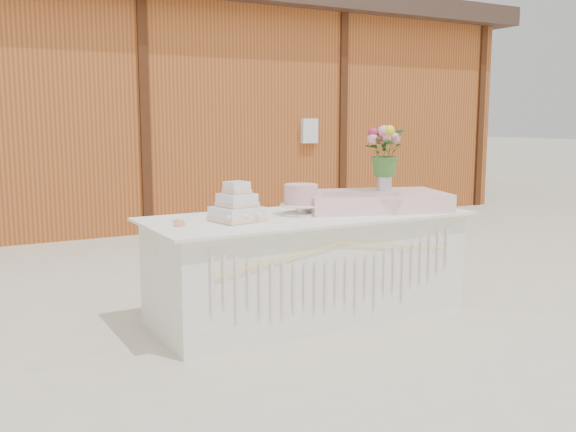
# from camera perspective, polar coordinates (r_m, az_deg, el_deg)

# --- Properties ---
(ground) EXTENTS (80.00, 80.00, 0.00)m
(ground) POSITION_cam_1_polar(r_m,az_deg,el_deg) (4.89, 1.74, -8.84)
(ground) COLOR beige
(ground) RESTS_ON ground
(barn) EXTENTS (12.60, 4.60, 3.30)m
(barn) POSITION_cam_1_polar(r_m,az_deg,el_deg) (10.28, -15.98, 9.44)
(barn) COLOR #A75523
(barn) RESTS_ON ground
(cake_table) EXTENTS (2.40, 1.00, 0.77)m
(cake_table) POSITION_cam_1_polar(r_m,az_deg,el_deg) (4.78, 1.79, -4.42)
(cake_table) COLOR white
(cake_table) RESTS_ON ground
(wedding_cake) EXTENTS (0.36, 0.36, 0.27)m
(wedding_cake) POSITION_cam_1_polar(r_m,az_deg,el_deg) (4.41, -4.55, 0.73)
(wedding_cake) COLOR white
(wedding_cake) RESTS_ON cake_table
(pink_cake_stand) EXTENTS (0.31, 0.31, 0.23)m
(pink_cake_stand) POSITION_cam_1_polar(r_m,az_deg,el_deg) (4.69, 1.17, 1.63)
(pink_cake_stand) COLOR white
(pink_cake_stand) RESTS_ON cake_table
(satin_runner) EXTENTS (1.22, 0.93, 0.14)m
(satin_runner) POSITION_cam_1_polar(r_m,az_deg,el_deg) (5.01, 7.61, 1.34)
(satin_runner) COLOR #FCCCCA
(satin_runner) RESTS_ON cake_table
(flower_vase) EXTENTS (0.12, 0.12, 0.16)m
(flower_vase) POSITION_cam_1_polar(r_m,az_deg,el_deg) (5.12, 8.55, 3.15)
(flower_vase) COLOR silver
(flower_vase) RESTS_ON satin_runner
(bouquet) EXTENTS (0.43, 0.42, 0.37)m
(bouquet) POSITION_cam_1_polar(r_m,az_deg,el_deg) (5.10, 8.62, 6.12)
(bouquet) COLOR #36692A
(bouquet) RESTS_ON flower_vase
(loose_flowers) EXTENTS (0.29, 0.41, 0.02)m
(loose_flowers) POSITION_cam_1_polar(r_m,az_deg,el_deg) (4.29, -9.86, -0.71)
(loose_flowers) COLOR #CF7E93
(loose_flowers) RESTS_ON cake_table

